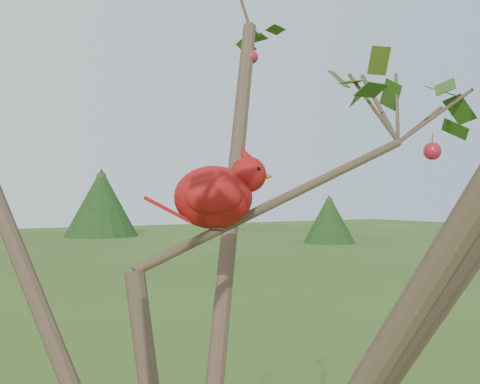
{
  "coord_description": "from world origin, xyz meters",
  "views": [
    {
      "loc": [
        -0.45,
        -0.88,
        2.08
      ],
      "look_at": [
        0.15,
        0.07,
        2.09
      ],
      "focal_mm": 45.0,
      "sensor_mm": 36.0,
      "label": 1
    }
  ],
  "objects": [
    {
      "name": "cardinal",
      "position": [
        0.11,
        0.08,
        2.09
      ],
      "size": [
        0.24,
        0.16,
        0.17
      ],
      "rotation": [
        0.0,
        0.0,
        -0.4
      ],
      "color": "#AC150E",
      "rests_on": "ground"
    },
    {
      "name": "crabapple_tree",
      "position": [
        0.03,
        -0.02,
        2.12
      ],
      "size": [
        2.35,
        2.05,
        2.95
      ],
      "color": "#412E23",
      "rests_on": "ground"
    }
  ]
}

